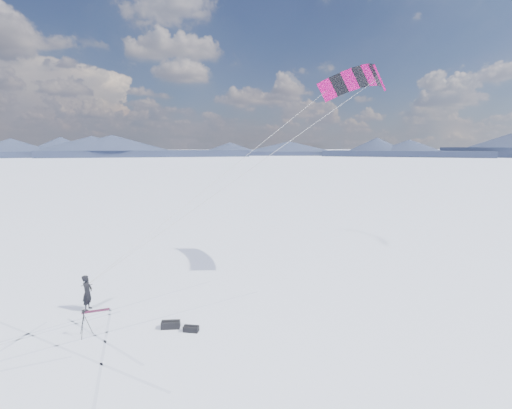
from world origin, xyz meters
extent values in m
plane|color=white|center=(0.00, 0.00, 0.00)|extent=(1800.00, 1800.00, 0.00)
cube|color=#182134|center=(175.02, 267.89, 2.29)|extent=(150.19, 119.71, 4.59)
cone|color=#182134|center=(175.02, 267.89, 4.59)|extent=(88.58, 88.58, 8.00)
cube|color=#182134|center=(78.56, 310.21, 2.29)|extent=(156.46, 80.45, 4.59)
cone|color=#182134|center=(78.56, 310.21, 4.59)|extent=(77.75, 77.75, 8.00)
cube|color=#182134|center=(-26.43, 318.91, 2.29)|extent=(153.20, 57.23, 4.59)
cone|color=#182134|center=(-26.43, 318.91, 4.59)|extent=(69.07, 69.07, 8.00)
cube|color=#182134|center=(-128.54, 293.05, 2.29)|extent=(155.44, 101.46, 4.59)
cone|color=#182134|center=(-128.54, 293.05, 4.59)|extent=(84.32, 84.32, 8.00)
cube|color=#B0BAD5|center=(-3.30, -1.70, 0.00)|extent=(3.52, 7.29, 0.01)
cube|color=#B0BAD5|center=(-1.60, 0.60, 0.00)|extent=(6.45, 7.79, 0.01)
cube|color=#B0BAD5|center=(0.10, 2.90, 0.00)|extent=(11.66, 3.07, 0.01)
cube|color=#B0BAD5|center=(1.80, -2.80, 0.00)|extent=(1.27, 5.91, 0.01)
cube|color=#B0BAD5|center=(3.50, -0.50, 0.00)|extent=(6.52, 4.83, 0.01)
cube|color=#B0BAD5|center=(5.20, 1.80, 0.00)|extent=(8.85, 4.87, 0.01)
imported|color=black|center=(-1.36, 2.83, 0.00)|extent=(0.55, 0.75, 1.88)
cube|color=maroon|center=(-0.93, 2.56, 0.02)|extent=(1.36, 0.48, 0.04)
cylinder|color=black|center=(-0.63, 0.01, 0.53)|extent=(0.35, 0.14, 1.07)
cylinder|color=black|center=(-0.91, 0.07, 0.53)|extent=(0.29, 0.26, 1.07)
cylinder|color=black|center=(-0.82, -0.21, 0.53)|extent=(0.10, 0.36, 1.07)
cylinder|color=black|center=(-0.79, -0.05, 0.90)|extent=(0.03, 0.03, 0.33)
cube|color=black|center=(-0.79, -0.05, 1.11)|extent=(0.08, 0.08, 0.05)
cube|color=black|center=(-0.79, -0.05, 1.20)|extent=(0.14, 0.12, 0.09)
cylinder|color=black|center=(-0.79, 0.04, 1.20)|extent=(0.07, 0.09, 0.07)
cube|color=black|center=(2.98, 0.04, 0.16)|extent=(0.90, 0.49, 0.33)
cylinder|color=black|center=(2.98, 0.04, 0.35)|extent=(0.83, 0.16, 0.08)
cube|color=black|center=(3.93, -0.48, 0.13)|extent=(0.77, 0.54, 0.26)
cylinder|color=black|center=(3.93, -0.48, 0.28)|extent=(0.65, 0.29, 0.08)
cube|color=#BB035D|center=(15.05, 3.94, 12.41)|extent=(1.21, 1.08, 1.60)
cube|color=black|center=(15.28, 4.80, 12.69)|extent=(1.03, 1.15, 1.50)
cube|color=#BB035D|center=(15.33, 5.73, 12.87)|extent=(0.92, 1.16, 1.38)
cube|color=black|center=(15.21, 6.69, 12.93)|extent=(1.10, 1.16, 1.26)
cube|color=#BB035D|center=(14.90, 7.60, 12.87)|extent=(1.27, 1.11, 1.38)
cube|color=black|center=(14.44, 8.42, 12.69)|extent=(1.41, 1.02, 1.50)
cube|color=#BB035D|center=(13.85, 9.08, 12.41)|extent=(1.52, 0.88, 1.60)
cylinder|color=#98989E|center=(6.85, 3.38, 6.87)|extent=(16.42, 1.13, 11.08)
cylinder|color=#98989E|center=(6.25, 5.96, 6.87)|extent=(15.22, 6.27, 11.08)
cylinder|color=black|center=(-1.36, 2.83, 1.34)|extent=(0.54, 0.15, 0.03)
camera|label=1|loc=(4.04, -16.76, 8.48)|focal=26.00mm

